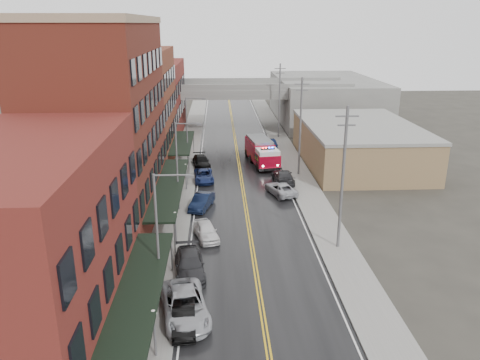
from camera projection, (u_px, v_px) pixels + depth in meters
name	position (u px, v px, depth m)	size (l,w,h in m)	color
road	(243.00, 189.00, 53.25)	(11.00, 160.00, 0.02)	black
sidewalk_left	(179.00, 190.00, 52.90)	(3.00, 160.00, 0.15)	slate
sidewalk_right	(306.00, 188.00, 53.55)	(3.00, 160.00, 0.15)	slate
curb_left	(193.00, 190.00, 52.98)	(0.30, 160.00, 0.15)	gray
curb_right	(292.00, 188.00, 53.48)	(0.30, 160.00, 0.15)	gray
brick_building_a	(30.00, 248.00, 26.13)	(9.00, 18.00, 12.00)	maroon
brick_building_b	(104.00, 125.00, 43.17)	(9.00, 20.00, 18.00)	#581B17
brick_building_c	(136.00, 109.00, 60.22)	(9.00, 15.00, 15.00)	brown
brick_building_far	(154.00, 100.00, 77.27)	(9.00, 20.00, 12.00)	maroon
tan_building	(358.00, 145.00, 62.64)	(14.00, 22.00, 5.00)	#90764D
right_far_block	(325.00, 99.00, 90.67)	(18.00, 30.00, 8.00)	slate
awning_0	(139.00, 293.00, 27.34)	(2.60, 16.00, 3.09)	black
awning_1	(170.00, 186.00, 45.34)	(2.60, 18.00, 3.09)	black
awning_2	(182.00, 142.00, 61.91)	(2.60, 13.00, 3.09)	black
globe_lamp_0	(154.00, 323.00, 25.71)	(0.44, 0.44, 3.12)	#59595B
globe_lamp_1	(175.00, 221.00, 38.97)	(0.44, 0.44, 3.12)	#59595B
globe_lamp_2	(186.00, 171.00, 52.23)	(0.44, 0.44, 3.12)	#59595B
street_lamp_0	(161.00, 230.00, 30.48)	(2.64, 0.22, 9.00)	#59595B
street_lamp_1	(179.00, 161.00, 45.63)	(2.64, 0.22, 9.00)	#59595B
street_lamp_2	(189.00, 127.00, 60.78)	(2.64, 0.22, 9.00)	#59595B
utility_pole_0	(343.00, 177.00, 37.36)	(1.80, 0.24, 12.00)	#59595B
utility_pole_1	(300.00, 125.00, 56.30)	(1.80, 0.24, 12.00)	#59595B
utility_pole_2	(279.00, 100.00, 75.25)	(1.80, 0.24, 12.00)	#59595B
overpass	(233.00, 96.00, 81.66)	(40.00, 10.00, 7.50)	slate
fire_truck	(262.00, 151.00, 62.32)	(4.62, 9.21, 3.24)	maroon
parked_car_left_1	(184.00, 318.00, 28.86)	(1.42, 4.06, 1.34)	black
parked_car_left_2	(185.00, 306.00, 29.84)	(2.79, 6.04, 1.68)	#A5A7AD
parked_car_left_3	(190.00, 265.00, 35.07)	(2.15, 5.30, 1.54)	#28282B
parked_car_left_4	(206.00, 231.00, 40.91)	(1.71, 4.26, 1.45)	silver
parked_car_left_5	(202.00, 201.00, 47.58)	(1.57, 4.49, 1.48)	black
parked_car_left_6	(204.00, 176.00, 55.87)	(2.22, 4.81, 1.34)	navy
parked_car_left_7	(201.00, 161.00, 61.52)	(1.99, 4.90, 1.42)	black
parked_car_right_0	(281.00, 189.00, 51.51)	(2.24, 4.86, 1.35)	#A9ABB1
parked_car_right_1	(283.00, 177.00, 55.06)	(2.24, 5.52, 1.60)	#242427
parked_car_right_2	(263.00, 148.00, 68.55)	(1.58, 3.93, 1.34)	silver
parked_car_right_3	(268.00, 143.00, 70.60)	(1.62, 4.64, 1.53)	black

